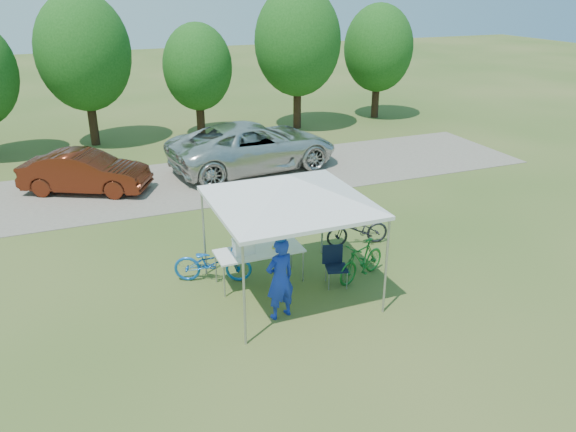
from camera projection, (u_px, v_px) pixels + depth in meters
name	position (u px, v px, depth m)	size (l,w,h in m)	color
ground	(289.00, 291.00, 12.47)	(100.00, 100.00, 0.00)	#2D5119
gravel_strip	(202.00, 181.00, 19.31)	(24.00, 5.00, 0.02)	gray
canopy	(289.00, 179.00, 11.44)	(4.53, 4.53, 3.00)	#A5A5AA
treeline	(154.00, 56.00, 23.01)	(24.89, 4.28, 6.30)	#382314
folding_table	(259.00, 252.00, 12.58)	(1.97, 0.82, 0.81)	white
folding_chair	(335.00, 262.00, 12.63)	(0.57, 0.59, 0.90)	black
cooler	(243.00, 246.00, 12.38)	(0.46, 0.31, 0.33)	white
ice_cream_cup	(274.00, 247.00, 12.63)	(0.08, 0.08, 0.06)	yellow
cyclist	(280.00, 279.00, 11.22)	(0.64, 0.42, 1.75)	#152EB0
bike_blue	(213.00, 262.00, 12.76)	(0.62, 1.77, 0.93)	#1356AB
bike_green	(361.00, 260.00, 12.86)	(0.44, 1.55, 0.93)	#166322
bike_dark	(358.00, 229.00, 14.51)	(0.58, 1.67, 0.88)	black
minivan	(254.00, 146.00, 20.25)	(2.83, 6.14, 1.71)	silver
sedan	(85.00, 172.00, 18.09)	(1.41, 4.03, 1.33)	#521C0D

